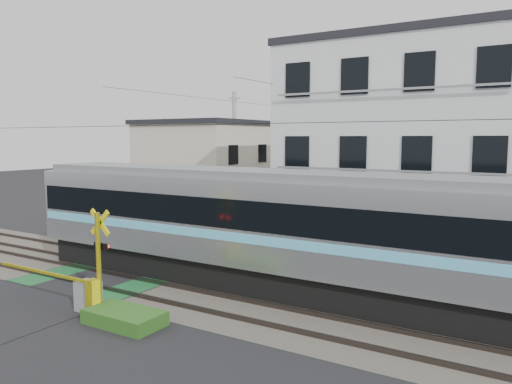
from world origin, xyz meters
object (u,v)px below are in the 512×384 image
Objects in this scene: crossing_signal_far at (139,232)px; pedestrian at (389,184)px; crossing_signal_near at (88,289)px; apartment_block at (411,148)px.

crossing_signal_far reaches higher than pedestrian.
crossing_signal_far is (-5.17, 7.31, 0.00)m from crossing_signal_near.
crossing_signal_far is at bearing 125.29° from crossing_signal_near.
apartment_block is at bearing 65.78° from crossing_signal_near.
crossing_signal_near is 1.00× the size of crossing_signal_far.
apartment_block is (5.91, 13.15, 3.94)m from crossing_signal_near.
apartment_block reaches higher than crossing_signal_far.
crossing_signal_near and crossing_signal_far have the same top height.
pedestrian is (3.55, 28.33, 0.21)m from crossing_signal_far.
crossing_signal_near is at bearing -114.22° from apartment_block.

